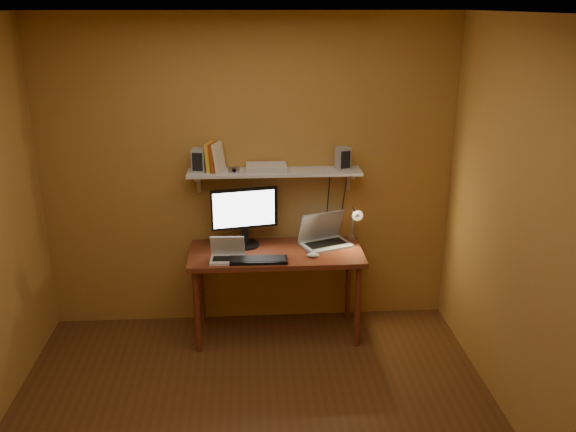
{
  "coord_description": "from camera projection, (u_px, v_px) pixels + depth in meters",
  "views": [
    {
      "loc": [
        -0.0,
        -3.27,
        2.65
      ],
      "look_at": [
        0.29,
        1.18,
        1.09
      ],
      "focal_mm": 38.0,
      "sensor_mm": 36.0,
      "label": 1
    }
  ],
  "objects": [
    {
      "name": "netbook",
      "position": [
        227.0,
        253.0,
        4.75
      ],
      "size": [
        0.27,
        0.2,
        0.19
      ],
      "rotation": [
        0.0,
        0.0,
        -0.04
      ],
      "color": "silver",
      "rests_on": "desk"
    },
    {
      "name": "monitor",
      "position": [
        245.0,
        214.0,
        4.95
      ],
      "size": [
        0.54,
        0.27,
        0.49
      ],
      "rotation": [
        0.0,
        0.0,
        0.19
      ],
      "color": "black",
      "rests_on": "desk"
    },
    {
      "name": "mouse",
      "position": [
        313.0,
        255.0,
        4.81
      ],
      "size": [
        0.1,
        0.07,
        0.03
      ],
      "primitive_type": "ellipsoid",
      "rotation": [
        0.0,
        0.0,
        -0.11
      ],
      "color": "silver",
      "rests_on": "desk"
    },
    {
      "name": "router",
      "position": [
        266.0,
        168.0,
        4.88
      ],
      "size": [
        0.32,
        0.22,
        0.05
      ],
      "primitive_type": "cube",
      "rotation": [
        0.0,
        0.0,
        -0.0
      ],
      "color": "silver",
      "rests_on": "wall_shelf"
    },
    {
      "name": "room",
      "position": [
        251.0,
        250.0,
        3.53
      ],
      "size": [
        3.44,
        3.24,
        2.64
      ],
      "color": "#532F15",
      "rests_on": "ground"
    },
    {
      "name": "shelf_camera",
      "position": [
        234.0,
        170.0,
        4.82
      ],
      "size": [
        0.09,
        0.05,
        0.05
      ],
      "color": "silver",
      "rests_on": "wall_shelf"
    },
    {
      "name": "desk",
      "position": [
        276.0,
        261.0,
        4.96
      ],
      "size": [
        1.4,
        0.6,
        0.75
      ],
      "color": "brown",
      "rests_on": "ground"
    },
    {
      "name": "speaker_right",
      "position": [
        343.0,
        158.0,
        4.91
      ],
      "size": [
        0.12,
        0.12,
        0.18
      ],
      "primitive_type": "cube",
      "rotation": [
        0.0,
        0.0,
        0.29
      ],
      "color": "#93969B",
      "rests_on": "wall_shelf"
    },
    {
      "name": "wall_shelf",
      "position": [
        275.0,
        172.0,
        4.91
      ],
      "size": [
        1.4,
        0.25,
        0.21
      ],
      "color": "silver",
      "rests_on": "room"
    },
    {
      "name": "laptop",
      "position": [
        324.0,
        236.0,
        5.05
      ],
      "size": [
        0.46,
        0.4,
        0.28
      ],
      "rotation": [
        0.0,
        0.0,
        0.38
      ],
      "color": "#93969B",
      "rests_on": "desk"
    },
    {
      "name": "speaker_left",
      "position": [
        199.0,
        160.0,
        4.84
      ],
      "size": [
        0.12,
        0.12,
        0.19
      ],
      "primitive_type": "cube",
      "rotation": [
        0.0,
        0.0,
        -0.16
      ],
      "color": "#93969B",
      "rests_on": "wall_shelf"
    },
    {
      "name": "desk_lamp",
      "position": [
        355.0,
        220.0,
        5.02
      ],
      "size": [
        0.09,
        0.23,
        0.38
      ],
      "color": "silver",
      "rests_on": "desk"
    },
    {
      "name": "keyboard",
      "position": [
        259.0,
        260.0,
        4.73
      ],
      "size": [
        0.45,
        0.16,
        0.02
      ],
      "primitive_type": "cube",
      "rotation": [
        0.0,
        0.0,
        -0.02
      ],
      "color": "black",
      "rests_on": "desk"
    },
    {
      "name": "books",
      "position": [
        215.0,
        157.0,
        4.84
      ],
      "size": [
        0.17,
        0.17,
        0.23
      ],
      "color": "gold",
      "rests_on": "wall_shelf"
    }
  ]
}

